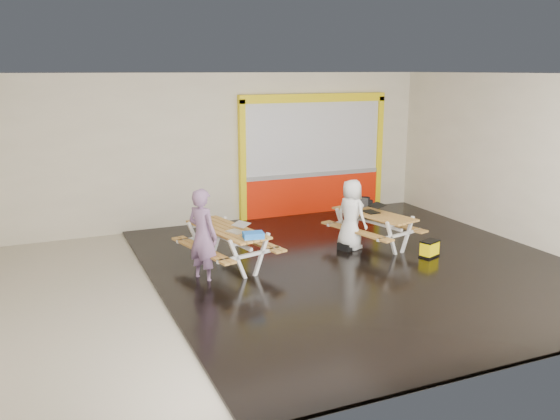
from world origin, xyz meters
name	(u,v)px	position (x,y,z in m)	size (l,w,h in m)	color
room	(301,179)	(0.00, 0.00, 1.75)	(10.02, 8.02, 3.52)	#BCB39F
deck	(361,265)	(1.25, 0.00, 0.03)	(7.50, 7.98, 0.05)	black
kiosk	(313,158)	(2.20, 3.93, 1.44)	(3.88, 0.16, 3.00)	red
picnic_table_left	(227,238)	(-1.06, 0.87, 0.59)	(1.71, 2.16, 0.77)	#B88136
picnic_table_right	(374,221)	(2.08, 0.92, 0.56)	(1.66, 2.08, 0.73)	#B88136
person_left	(203,236)	(-1.64, 0.43, 0.81)	(0.60, 0.40, 1.65)	slate
person_right	(351,214)	(1.54, 0.89, 0.77)	(0.68, 0.45, 1.40)	white
laptop_left	(238,229)	(-0.95, 0.59, 0.82)	(0.44, 0.43, 0.15)	silver
laptop_right	(373,209)	(2.11, 1.00, 0.79)	(0.41, 0.37, 0.16)	black
blue_pouch	(253,235)	(-0.84, 0.10, 0.82)	(0.35, 0.24, 0.10)	blue
toolbox	(359,203)	(2.07, 1.48, 0.82)	(0.43, 0.33, 0.22)	black
backpack	(366,208)	(2.33, 1.64, 0.67)	(0.31, 0.24, 0.45)	black
dark_case	(348,246)	(1.49, 0.89, 0.12)	(0.38, 0.28, 0.14)	black
fluke_bag	(430,249)	(2.69, -0.14, 0.20)	(0.43, 0.36, 0.32)	black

